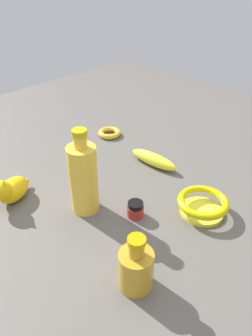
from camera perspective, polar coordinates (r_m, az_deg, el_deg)
name	(u,v)px	position (r m, az deg, el deg)	size (l,w,h in m)	color
ground	(126,184)	(1.01, 0.00, -2.81)	(2.00, 2.00, 0.00)	#5B5651
bowl	(203,205)	(0.91, 13.41, -6.30)	(0.14, 0.14, 0.05)	yellow
nail_polish_jar	(135,209)	(0.88, 1.67, -7.30)	(0.05, 0.05, 0.05)	#B02A23
banana	(154,160)	(1.09, 4.92, 1.50)	(0.18, 0.04, 0.04)	#F7F335
bottle_short	(136,268)	(0.71, 1.77, -17.25)	(0.08, 0.08, 0.14)	gold
bangle	(109,133)	(1.29, -2.94, 6.21)	(0.09, 0.09, 0.02)	yellow
bottle_tall	(84,178)	(0.86, -7.49, -1.75)	(0.08, 0.08, 0.25)	yellow
cat_figurine	(10,189)	(0.98, -19.85, -3.59)	(0.14, 0.11, 0.10)	#E7B70E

